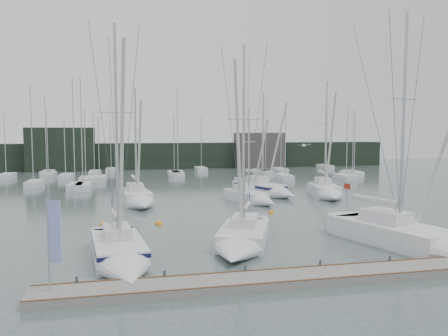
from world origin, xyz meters
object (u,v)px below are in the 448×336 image
at_px(sailboat_near_left, 121,257).
at_px(buoy_a, 159,224).
at_px(buoy_b, 271,213).
at_px(sailboat_mid_b, 138,200).
at_px(sailboat_near_center, 240,243).
at_px(dock_banner, 52,237).
at_px(sailboat_mid_d, 269,190).
at_px(sailboat_mid_c, 254,198).
at_px(buoy_c, 103,225).
at_px(sailboat_near_right, 424,242).
at_px(sailboat_mid_e, 327,192).

xyz_separation_m(sailboat_near_left, buoy_a, (2.67, 10.47, -0.56)).
relative_size(buoy_a, buoy_b, 1.17).
bearing_deg(sailboat_mid_b, sailboat_near_center, -79.81).
height_order(buoy_b, dock_banner, dock_banner).
relative_size(sailboat_mid_d, buoy_a, 20.27).
xyz_separation_m(sailboat_near_left, buoy_b, (12.82, 13.09, -0.56)).
xyz_separation_m(sailboat_mid_c, buoy_a, (-10.13, -8.07, -0.52)).
distance_m(sailboat_mid_c, sailboat_mid_d, 5.60).
relative_size(sailboat_near_center, buoy_c, 22.85).
bearing_deg(buoy_a, sailboat_near_center, -63.20).
distance_m(sailboat_near_left, sailboat_near_center, 7.29).
distance_m(sailboat_mid_b, dock_banner, 24.17).
bearing_deg(sailboat_near_right, dock_banner, 171.19).
xyz_separation_m(sailboat_mid_b, sailboat_mid_c, (11.54, -1.01, -0.08)).
xyz_separation_m(buoy_a, dock_banner, (-5.44, -14.65, 2.82)).
height_order(sailboat_near_left, buoy_c, sailboat_near_left).
distance_m(sailboat_near_left, dock_banner, 5.50).
bearing_deg(buoy_c, sailboat_mid_e, 21.50).
relative_size(sailboat_near_left, buoy_a, 22.64).
bearing_deg(sailboat_near_center, buoy_b, 84.74).
relative_size(sailboat_mid_b, buoy_c, 20.61).
height_order(sailboat_mid_c, buoy_c, sailboat_mid_c).
distance_m(sailboat_near_center, sailboat_mid_e, 23.60).
distance_m(buoy_a, buoy_c, 4.31).
bearing_deg(buoy_b, sailboat_near_right, -69.73).
distance_m(sailboat_mid_d, buoy_b, 10.59).
bearing_deg(sailboat_mid_c, sailboat_near_left, -144.71).
relative_size(sailboat_near_center, buoy_a, 22.02).
bearing_deg(sailboat_mid_e, sailboat_mid_c, -157.67).
bearing_deg(sailboat_near_center, buoy_c, 154.32).
xyz_separation_m(sailboat_mid_c, buoy_b, (0.02, -5.45, -0.52)).
bearing_deg(sailboat_near_right, sailboat_near_left, 159.37).
xyz_separation_m(sailboat_near_left, sailboat_mid_e, (21.66, 20.29, 0.07)).
height_order(sailboat_mid_e, buoy_b, sailboat_mid_e).
bearing_deg(dock_banner, buoy_b, 64.75).
bearing_deg(sailboat_near_right, sailboat_near_center, 148.67).
xyz_separation_m(buoy_a, buoy_b, (10.15, 2.62, 0.00)).
relative_size(sailboat_near_right, dock_banner, 3.88).
relative_size(sailboat_near_left, sailboat_near_right, 0.89).
bearing_deg(dock_banner, sailboat_mid_c, 72.41).
distance_m(sailboat_mid_d, buoy_c, 21.26).
height_order(sailboat_mid_b, dock_banner, sailboat_mid_b).
xyz_separation_m(sailboat_mid_d, buoy_b, (-3.08, -10.11, -0.64)).
height_order(sailboat_mid_c, buoy_b, sailboat_mid_c).
bearing_deg(sailboat_near_left, sailboat_mid_e, 35.76).
bearing_deg(dock_banner, sailboat_mid_b, 97.19).
distance_m(sailboat_mid_d, sailboat_mid_e, 6.45).
bearing_deg(dock_banner, sailboat_mid_e, 61.89).
xyz_separation_m(buoy_b, dock_banner, (-15.60, -17.27, 2.82)).
bearing_deg(sailboat_mid_c, sailboat_mid_d, 36.27).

